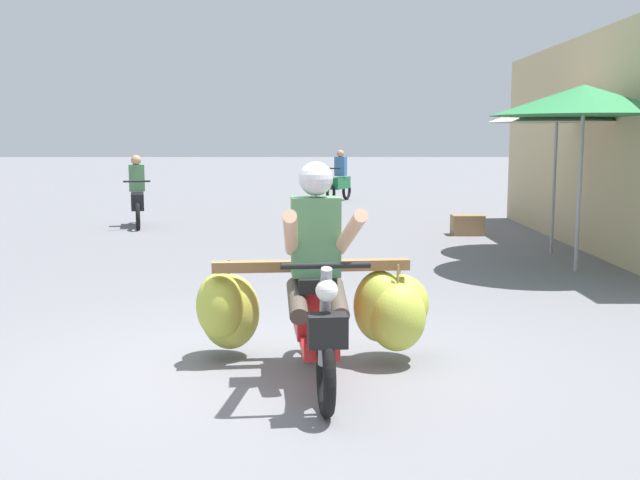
{
  "coord_description": "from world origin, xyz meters",
  "views": [
    {
      "loc": [
        0.44,
        -5.32,
        1.75
      ],
      "look_at": [
        0.42,
        0.76,
        0.9
      ],
      "focal_mm": 41.53,
      "sensor_mm": 36.0,
      "label": 1
    }
  ],
  "objects_px": {
    "motorbike_main_loaded": "(324,303)",
    "motorbike_distant_ahead_left": "(140,198)",
    "market_umbrella_further_along": "(587,100)",
    "market_umbrella_near_shop": "(560,110)",
    "produce_crate": "(470,225)",
    "motorbike_distant_ahead_right": "(343,180)"
  },
  "relations": [
    {
      "from": "motorbike_distant_ahead_left",
      "to": "motorbike_distant_ahead_right",
      "type": "height_order",
      "value": "same"
    },
    {
      "from": "motorbike_distant_ahead_left",
      "to": "market_umbrella_further_along",
      "type": "distance_m",
      "value": 8.68
    },
    {
      "from": "motorbike_main_loaded",
      "to": "motorbike_distant_ahead_right",
      "type": "relative_size",
      "value": 1.23
    },
    {
      "from": "produce_crate",
      "to": "market_umbrella_near_shop",
      "type": "bearing_deg",
      "value": -67.99
    },
    {
      "from": "market_umbrella_near_shop",
      "to": "motorbike_distant_ahead_right",
      "type": "bearing_deg",
      "value": 107.94
    },
    {
      "from": "motorbike_distant_ahead_left",
      "to": "produce_crate",
      "type": "height_order",
      "value": "motorbike_distant_ahead_left"
    },
    {
      "from": "market_umbrella_near_shop",
      "to": "produce_crate",
      "type": "relative_size",
      "value": 4.17
    },
    {
      "from": "motorbike_distant_ahead_right",
      "to": "produce_crate",
      "type": "relative_size",
      "value": 2.69
    },
    {
      "from": "motorbike_main_loaded",
      "to": "market_umbrella_further_along",
      "type": "bearing_deg",
      "value": 50.6
    },
    {
      "from": "motorbike_main_loaded",
      "to": "motorbike_distant_ahead_left",
      "type": "distance_m",
      "value": 9.7
    },
    {
      "from": "motorbike_distant_ahead_right",
      "to": "produce_crate",
      "type": "height_order",
      "value": "motorbike_distant_ahead_right"
    },
    {
      "from": "motorbike_distant_ahead_right",
      "to": "market_umbrella_near_shop",
      "type": "height_order",
      "value": "market_umbrella_near_shop"
    },
    {
      "from": "motorbike_distant_ahead_right",
      "to": "market_umbrella_further_along",
      "type": "distance_m",
      "value": 11.2
    },
    {
      "from": "market_umbrella_further_along",
      "to": "produce_crate",
      "type": "distance_m",
      "value": 4.26
    },
    {
      "from": "motorbike_distant_ahead_left",
      "to": "produce_crate",
      "type": "xyz_separation_m",
      "value": [
        6.24,
        -1.27,
        -0.39
      ]
    },
    {
      "from": "motorbike_distant_ahead_right",
      "to": "market_umbrella_further_along",
      "type": "bearing_deg",
      "value": -75.36
    },
    {
      "from": "motorbike_distant_ahead_right",
      "to": "produce_crate",
      "type": "xyz_separation_m",
      "value": [
        2.11,
        -7.04,
        -0.39
      ]
    },
    {
      "from": "market_umbrella_further_along",
      "to": "motorbike_distant_ahead_left",
      "type": "bearing_deg",
      "value": 144.46
    },
    {
      "from": "motorbike_distant_ahead_left",
      "to": "market_umbrella_near_shop",
      "type": "height_order",
      "value": "market_umbrella_near_shop"
    },
    {
      "from": "motorbike_distant_ahead_left",
      "to": "motorbike_main_loaded",
      "type": "bearing_deg",
      "value": -68.24
    },
    {
      "from": "motorbike_main_loaded",
      "to": "motorbike_distant_ahead_right",
      "type": "distance_m",
      "value": 14.79
    },
    {
      "from": "market_umbrella_further_along",
      "to": "motorbike_distant_ahead_right",
      "type": "bearing_deg",
      "value": 104.64
    }
  ]
}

